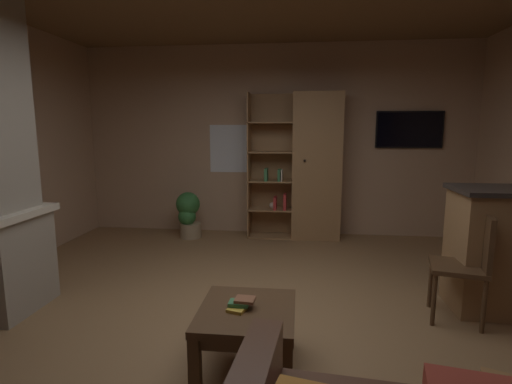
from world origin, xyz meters
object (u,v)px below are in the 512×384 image
at_px(bookshelf_cabinet, 310,168).
at_px(table_book_2, 245,300).
at_px(table_book_0, 237,309).
at_px(table_book_1, 239,303).
at_px(dining_chair, 469,260).
at_px(potted_floor_plant, 188,214).
at_px(wall_mounted_tv, 409,130).
at_px(coffee_table, 247,321).

distance_m(bookshelf_cabinet, table_book_2, 3.39).
relative_size(table_book_0, table_book_1, 0.83).
bearing_deg(table_book_2, dining_chair, 26.42).
bearing_deg(potted_floor_plant, table_book_1, -68.19).
bearing_deg(wall_mounted_tv, potted_floor_plant, -172.58).
relative_size(bookshelf_cabinet, coffee_table, 3.08).
height_order(table_book_2, wall_mounted_tv, wall_mounted_tv).
bearing_deg(bookshelf_cabinet, dining_chair, -62.84).
height_order(bookshelf_cabinet, wall_mounted_tv, bookshelf_cabinet).
height_order(coffee_table, wall_mounted_tv, wall_mounted_tv).
bearing_deg(potted_floor_plant, coffee_table, -67.34).
relative_size(table_book_2, dining_chair, 0.14).
bearing_deg(bookshelf_cabinet, table_book_2, -98.55).
distance_m(bookshelf_cabinet, dining_chair, 2.79).
xyz_separation_m(coffee_table, table_book_0, (-0.06, -0.04, 0.10)).
height_order(bookshelf_cabinet, table_book_1, bookshelf_cabinet).
distance_m(table_book_2, wall_mounted_tv, 4.15).
bearing_deg(table_book_2, wall_mounted_tv, 61.56).
xyz_separation_m(table_book_0, table_book_1, (0.01, 0.04, 0.02)).
height_order(coffee_table, dining_chair, dining_chair).
bearing_deg(table_book_0, bookshelf_cabinet, 80.80).
bearing_deg(table_book_1, wall_mounted_tv, 61.14).
bearing_deg(coffee_table, bookshelf_cabinet, 81.70).
xyz_separation_m(dining_chair, wall_mounted_tv, (0.16, 2.65, 1.06)).
relative_size(bookshelf_cabinet, table_book_2, 16.41).
xyz_separation_m(bookshelf_cabinet, wall_mounted_tv, (1.41, 0.21, 0.55)).
height_order(coffee_table, table_book_1, table_book_1).
xyz_separation_m(bookshelf_cabinet, table_book_0, (-0.54, -3.36, -0.60)).
distance_m(bookshelf_cabinet, potted_floor_plant, 1.92).
bearing_deg(wall_mounted_tv, dining_chair, -93.40).
distance_m(table_book_1, wall_mounted_tv, 4.18).
relative_size(bookshelf_cabinet, table_book_0, 19.37).
bearing_deg(table_book_1, table_book_0, -101.47).
xyz_separation_m(coffee_table, table_book_1, (-0.05, -0.00, 0.12)).
distance_m(table_book_0, table_book_2, 0.08).
height_order(coffee_table, potted_floor_plant, potted_floor_plant).
relative_size(potted_floor_plant, wall_mounted_tv, 0.72).
xyz_separation_m(bookshelf_cabinet, potted_floor_plant, (-1.78, -0.20, -0.68)).
bearing_deg(bookshelf_cabinet, table_book_1, -99.18).
height_order(table_book_1, wall_mounted_tv, wall_mounted_tv).
height_order(coffee_table, table_book_0, table_book_0).
bearing_deg(potted_floor_plant, wall_mounted_tv, 7.42).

